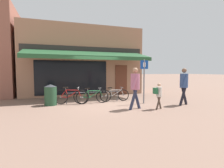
{
  "coord_description": "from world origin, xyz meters",
  "views": [
    {
      "loc": [
        -2.43,
        -8.52,
        1.67
      ],
      "look_at": [
        0.33,
        -0.58,
        1.05
      ],
      "focal_mm": 28.0,
      "sensor_mm": 36.0,
      "label": 1
    }
  ],
  "objects_px": {
    "pedestrian_second_adult": "(184,83)",
    "litter_bin": "(51,95)",
    "bicycle_red": "(71,96)",
    "bicycle_green": "(92,96)",
    "pedestrian_adult": "(135,84)",
    "bicycle_silver": "(115,95)",
    "parking_sign": "(144,76)",
    "pedestrian_child": "(158,93)"
  },
  "relations": [
    {
      "from": "bicycle_red",
      "to": "pedestrian_second_adult",
      "type": "height_order",
      "value": "pedestrian_second_adult"
    },
    {
      "from": "bicycle_red",
      "to": "parking_sign",
      "type": "height_order",
      "value": "parking_sign"
    },
    {
      "from": "pedestrian_second_adult",
      "to": "parking_sign",
      "type": "relative_size",
      "value": 0.8
    },
    {
      "from": "bicycle_silver",
      "to": "pedestrian_adult",
      "type": "height_order",
      "value": "pedestrian_adult"
    },
    {
      "from": "pedestrian_adult",
      "to": "pedestrian_child",
      "type": "xyz_separation_m",
      "value": [
        0.96,
        -0.35,
        -0.39
      ]
    },
    {
      "from": "bicycle_silver",
      "to": "pedestrian_second_adult",
      "type": "relative_size",
      "value": 0.92
    },
    {
      "from": "bicycle_green",
      "to": "pedestrian_adult",
      "type": "relative_size",
      "value": 0.94
    },
    {
      "from": "bicycle_silver",
      "to": "pedestrian_child",
      "type": "bearing_deg",
      "value": -63.68
    },
    {
      "from": "bicycle_red",
      "to": "litter_bin",
      "type": "distance_m",
      "value": 0.96
    },
    {
      "from": "pedestrian_second_adult",
      "to": "pedestrian_adult",
      "type": "bearing_deg",
      "value": -174.05
    },
    {
      "from": "pedestrian_child",
      "to": "pedestrian_second_adult",
      "type": "height_order",
      "value": "pedestrian_second_adult"
    },
    {
      "from": "parking_sign",
      "to": "pedestrian_child",
      "type": "bearing_deg",
      "value": -93.7
    },
    {
      "from": "pedestrian_second_adult",
      "to": "litter_bin",
      "type": "bearing_deg",
      "value": 165.95
    },
    {
      "from": "pedestrian_second_adult",
      "to": "parking_sign",
      "type": "xyz_separation_m",
      "value": [
        -1.62,
        1.04,
        0.29
      ]
    },
    {
      "from": "litter_bin",
      "to": "parking_sign",
      "type": "height_order",
      "value": "parking_sign"
    },
    {
      "from": "bicycle_silver",
      "to": "pedestrian_adult",
      "type": "relative_size",
      "value": 0.92
    },
    {
      "from": "pedestrian_second_adult",
      "to": "litter_bin",
      "type": "relative_size",
      "value": 1.78
    },
    {
      "from": "pedestrian_second_adult",
      "to": "pedestrian_child",
      "type": "bearing_deg",
      "value": -162.12
    },
    {
      "from": "bicycle_silver",
      "to": "bicycle_red",
      "type": "bearing_deg",
      "value": -176.2
    },
    {
      "from": "bicycle_red",
      "to": "litter_bin",
      "type": "xyz_separation_m",
      "value": [
        -0.95,
        0.06,
        0.12
      ]
    },
    {
      "from": "bicycle_silver",
      "to": "pedestrian_adult",
      "type": "xyz_separation_m",
      "value": [
        0.16,
        -2.17,
        0.76
      ]
    },
    {
      "from": "pedestrian_child",
      "to": "parking_sign",
      "type": "relative_size",
      "value": 0.51
    },
    {
      "from": "bicycle_red",
      "to": "parking_sign",
      "type": "xyz_separation_m",
      "value": [
        3.6,
        -1.02,
        1.01
      ]
    },
    {
      "from": "litter_bin",
      "to": "parking_sign",
      "type": "bearing_deg",
      "value": -13.34
    },
    {
      "from": "bicycle_green",
      "to": "bicycle_silver",
      "type": "height_order",
      "value": "bicycle_green"
    },
    {
      "from": "litter_bin",
      "to": "bicycle_green",
      "type": "bearing_deg",
      "value": -4.98
    },
    {
      "from": "pedestrian_child",
      "to": "parking_sign",
      "type": "bearing_deg",
      "value": 85.03
    },
    {
      "from": "bicycle_silver",
      "to": "bicycle_green",
      "type": "bearing_deg",
      "value": -169.54
    },
    {
      "from": "bicycle_green",
      "to": "litter_bin",
      "type": "relative_size",
      "value": 1.68
    },
    {
      "from": "bicycle_green",
      "to": "pedestrian_second_adult",
      "type": "distance_m",
      "value": 4.62
    },
    {
      "from": "bicycle_red",
      "to": "pedestrian_adult",
      "type": "distance_m",
      "value": 3.39
    },
    {
      "from": "bicycle_red",
      "to": "bicycle_green",
      "type": "xyz_separation_m",
      "value": [
        1.1,
        -0.12,
        -0.03
      ]
    },
    {
      "from": "bicycle_green",
      "to": "pedestrian_adult",
      "type": "distance_m",
      "value": 2.57
    },
    {
      "from": "bicycle_green",
      "to": "pedestrian_second_adult",
      "type": "bearing_deg",
      "value": -26.73
    },
    {
      "from": "bicycle_red",
      "to": "pedestrian_child",
      "type": "distance_m",
      "value": 4.3
    },
    {
      "from": "parking_sign",
      "to": "bicycle_green",
      "type": "bearing_deg",
      "value": 160.2
    },
    {
      "from": "pedestrian_child",
      "to": "pedestrian_second_adult",
      "type": "xyz_separation_m",
      "value": [
        1.72,
        0.4,
        0.39
      ]
    },
    {
      "from": "bicycle_red",
      "to": "bicycle_green",
      "type": "distance_m",
      "value": 1.1
    },
    {
      "from": "parking_sign",
      "to": "bicycle_red",
      "type": "bearing_deg",
      "value": 164.12
    },
    {
      "from": "bicycle_red",
      "to": "bicycle_green",
      "type": "height_order",
      "value": "bicycle_red"
    },
    {
      "from": "litter_bin",
      "to": "bicycle_red",
      "type": "bearing_deg",
      "value": -3.38
    },
    {
      "from": "bicycle_green",
      "to": "pedestrian_child",
      "type": "height_order",
      "value": "pedestrian_child"
    }
  ]
}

